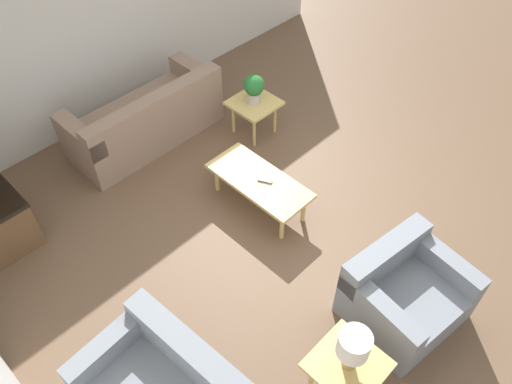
{
  "coord_description": "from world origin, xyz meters",
  "views": [
    {
      "loc": [
        -2.21,
        2.8,
        4.25
      ],
      "look_at": [
        0.2,
        0.35,
        0.55
      ],
      "focal_mm": 35.0,
      "sensor_mm": 36.0,
      "label": 1
    }
  ],
  "objects_px": {
    "side_table_lamp": "(347,367)",
    "potted_plant": "(254,87)",
    "side_table_plant": "(254,106)",
    "table_lamp": "(353,347)",
    "coffee_table": "(259,182)",
    "sofa": "(146,120)",
    "armchair": "(403,294)"
  },
  "relations": [
    {
      "from": "side_table_plant",
      "to": "table_lamp",
      "type": "xyz_separation_m",
      "value": [
        -2.89,
        1.88,
        0.36
      ]
    },
    {
      "from": "armchair",
      "to": "side_table_lamp",
      "type": "relative_size",
      "value": 1.95
    },
    {
      "from": "potted_plant",
      "to": "side_table_lamp",
      "type": "bearing_deg",
      "value": 147.02
    },
    {
      "from": "sofa",
      "to": "armchair",
      "type": "distance_m",
      "value": 3.67
    },
    {
      "from": "sofa",
      "to": "potted_plant",
      "type": "height_order",
      "value": "potted_plant"
    },
    {
      "from": "coffee_table",
      "to": "side_table_plant",
      "type": "height_order",
      "value": "side_table_plant"
    },
    {
      "from": "coffee_table",
      "to": "table_lamp",
      "type": "distance_m",
      "value": 2.24
    },
    {
      "from": "coffee_table",
      "to": "armchair",
      "type": "bearing_deg",
      "value": 178.69
    },
    {
      "from": "side_table_lamp",
      "to": "potted_plant",
      "type": "distance_m",
      "value": 3.46
    },
    {
      "from": "side_table_plant",
      "to": "side_table_lamp",
      "type": "distance_m",
      "value": 3.45
    },
    {
      "from": "table_lamp",
      "to": "side_table_lamp",
      "type": "bearing_deg",
      "value": 0.0
    },
    {
      "from": "table_lamp",
      "to": "sofa",
      "type": "bearing_deg",
      "value": -12.52
    },
    {
      "from": "coffee_table",
      "to": "side_table_plant",
      "type": "relative_size",
      "value": 2.14
    },
    {
      "from": "side_table_lamp",
      "to": "potted_plant",
      "type": "height_order",
      "value": "potted_plant"
    },
    {
      "from": "potted_plant",
      "to": "table_lamp",
      "type": "bearing_deg",
      "value": 147.02
    },
    {
      "from": "armchair",
      "to": "side_table_lamp",
      "type": "bearing_deg",
      "value": -167.77
    },
    {
      "from": "sofa",
      "to": "table_lamp",
      "type": "relative_size",
      "value": 4.38
    },
    {
      "from": "sofa",
      "to": "side_table_lamp",
      "type": "bearing_deg",
      "value": 77.48
    },
    {
      "from": "coffee_table",
      "to": "side_table_plant",
      "type": "bearing_deg",
      "value": -42.82
    },
    {
      "from": "sofa",
      "to": "side_table_plant",
      "type": "xyz_separation_m",
      "value": [
        -0.86,
        -1.04,
        0.1
      ]
    },
    {
      "from": "coffee_table",
      "to": "table_lamp",
      "type": "xyz_separation_m",
      "value": [
        -1.96,
        1.01,
        0.42
      ]
    },
    {
      "from": "potted_plant",
      "to": "armchair",
      "type": "bearing_deg",
      "value": 162.11
    },
    {
      "from": "armchair",
      "to": "side_table_lamp",
      "type": "distance_m",
      "value": 0.98
    },
    {
      "from": "side_table_plant",
      "to": "side_table_lamp",
      "type": "bearing_deg",
      "value": 147.02
    },
    {
      "from": "side_table_lamp",
      "to": "table_lamp",
      "type": "distance_m",
      "value": 0.36
    },
    {
      "from": "sofa",
      "to": "potted_plant",
      "type": "relative_size",
      "value": 5.08
    },
    {
      "from": "coffee_table",
      "to": "side_table_lamp",
      "type": "height_order",
      "value": "side_table_lamp"
    },
    {
      "from": "armchair",
      "to": "table_lamp",
      "type": "xyz_separation_m",
      "value": [
        -0.08,
        0.97,
        0.48
      ]
    },
    {
      "from": "sofa",
      "to": "table_lamp",
      "type": "bearing_deg",
      "value": 77.48
    },
    {
      "from": "side_table_plant",
      "to": "side_table_lamp",
      "type": "relative_size",
      "value": 1.0
    },
    {
      "from": "sofa",
      "to": "coffee_table",
      "type": "relative_size",
      "value": 1.62
    },
    {
      "from": "side_table_plant",
      "to": "potted_plant",
      "type": "distance_m",
      "value": 0.28
    }
  ]
}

